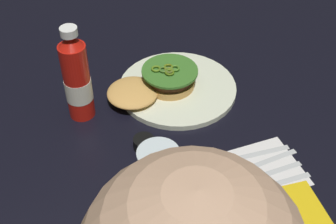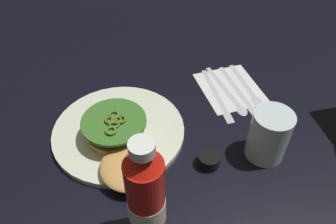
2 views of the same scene
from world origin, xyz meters
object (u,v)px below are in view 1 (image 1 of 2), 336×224
object	(u,v)px
napkin	(260,170)
ketchup_bottle	(77,79)
burger_sandwich	(156,83)
steak_knife	(239,157)
fork_utensil	(263,187)
butter_knife	(253,178)
condiment_cup	(144,143)
water_glass	(159,172)
dinner_plate	(177,88)
spoon_utensil	(245,169)

from	to	relation	value
napkin	ketchup_bottle	bearing A→B (deg)	-39.25
burger_sandwich	steak_knife	xyz separation A→B (m)	(-0.11, 0.25, -0.03)
fork_utensil	napkin	bearing A→B (deg)	-108.35
steak_knife	butter_knife	world-z (taller)	same
condiment_cup	water_glass	bearing A→B (deg)	91.14
dinner_plate	napkin	size ratio (longest dim) A/B	1.76
burger_sandwich	fork_utensil	size ratio (longest dim) A/B	1.26
water_glass	steak_knife	distance (m)	0.19
spoon_utensil	butter_knife	world-z (taller)	same
ketchup_bottle	steak_knife	size ratio (longest dim) A/B	1.14
dinner_plate	water_glass	bearing A→B (deg)	67.32
ketchup_bottle	fork_utensil	world-z (taller)	ketchup_bottle
water_glass	condiment_cup	bearing A→B (deg)	-88.86
ketchup_bottle	condiment_cup	size ratio (longest dim) A/B	5.10
steak_knife	burger_sandwich	bearing A→B (deg)	-65.33
napkin	water_glass	bearing A→B (deg)	-1.09
burger_sandwich	napkin	distance (m)	0.32
spoon_utensil	steak_knife	bearing A→B (deg)	-91.83
condiment_cup	dinner_plate	bearing A→B (deg)	-126.29
spoon_utensil	butter_knife	distance (m)	0.03
burger_sandwich	butter_knife	bearing A→B (deg)	111.35
dinner_plate	fork_utensil	xyz separation A→B (m)	(-0.08, 0.33, -0.00)
dinner_plate	condiment_cup	distance (m)	0.20
butter_knife	spoon_utensil	bearing A→B (deg)	-75.32
burger_sandwich	steak_knife	bearing A→B (deg)	114.67
napkin	butter_knife	distance (m)	0.03
burger_sandwich	napkin	xyz separation A→B (m)	(-0.14, 0.29, -0.03)
napkin	fork_utensil	distance (m)	0.05
dinner_plate	condiment_cup	world-z (taller)	condiment_cup
ketchup_bottle	dinner_plate	bearing A→B (deg)	-174.07
condiment_cup	ketchup_bottle	bearing A→B (deg)	-51.61
dinner_plate	napkin	bearing A→B (deg)	107.43
ketchup_bottle	fork_utensil	size ratio (longest dim) A/B	1.29
dinner_plate	ketchup_bottle	xyz separation A→B (m)	(0.23, 0.02, 0.09)
ketchup_bottle	steak_knife	bearing A→B (deg)	142.80
ketchup_bottle	water_glass	xyz separation A→B (m)	(-0.11, 0.26, -0.04)
burger_sandwich	condiment_cup	bearing A→B (deg)	67.45
steak_knife	fork_utensil	distance (m)	0.09
condiment_cup	fork_utensil	distance (m)	0.26
steak_knife	spoon_utensil	xyz separation A→B (m)	(0.00, 0.03, 0.00)
ketchup_bottle	napkin	xyz separation A→B (m)	(-0.32, 0.26, -0.10)
condiment_cup	napkin	size ratio (longest dim) A/B	0.28
napkin	butter_knife	world-z (taller)	butter_knife
dinner_plate	butter_knife	bearing A→B (deg)	102.33
burger_sandwich	dinner_plate	bearing A→B (deg)	179.84
butter_knife	condiment_cup	bearing A→B (deg)	-36.68
spoon_utensil	ketchup_bottle	bearing A→B (deg)	-41.07
dinner_plate	napkin	xyz separation A→B (m)	(-0.09, 0.29, -0.01)
butter_knife	ketchup_bottle	bearing A→B (deg)	-43.16
burger_sandwich	ketchup_bottle	size ratio (longest dim) A/B	0.98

